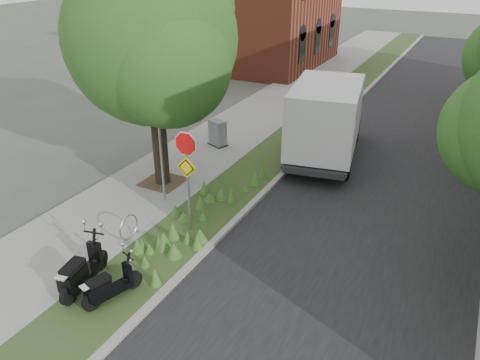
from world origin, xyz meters
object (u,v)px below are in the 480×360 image
at_px(scooter_far, 106,289).
at_px(scooter_near, 79,276).
at_px(box_truck, 327,116).
at_px(utility_cabinet, 218,133).
at_px(sign_assembly, 187,162).

bearing_deg(scooter_far, scooter_near, 178.93).
bearing_deg(scooter_far, box_truck, 80.85).
relative_size(scooter_far, box_truck, 0.25).
height_order(scooter_far, utility_cabinet, utility_cabinet).
xyz_separation_m(scooter_far, box_truck, (1.73, 10.77, 1.25)).
xyz_separation_m(scooter_far, utility_cabinet, (-2.58, 9.70, 0.15)).
distance_m(scooter_near, box_truck, 11.12).
xyz_separation_m(sign_assembly, box_truck, (1.71, 7.23, -0.59)).
bearing_deg(utility_cabinet, box_truck, 13.93).
bearing_deg(box_truck, scooter_near, -103.42).
bearing_deg(utility_cabinet, scooter_near, -79.75).
height_order(scooter_near, scooter_far, scooter_near).
xyz_separation_m(scooter_near, scooter_far, (0.83, -0.02, -0.07)).
height_order(scooter_far, box_truck, box_truck).
relative_size(sign_assembly, scooter_far, 2.10).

